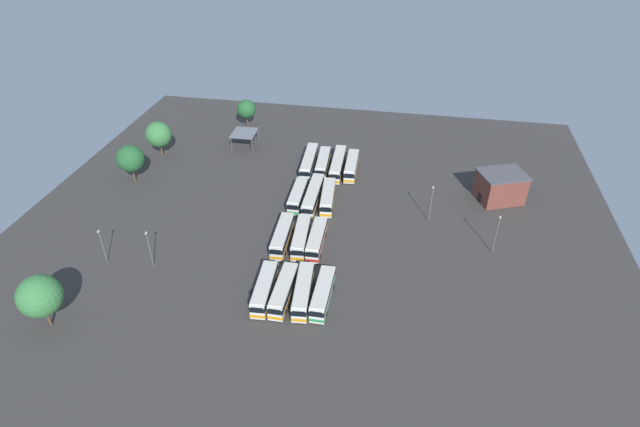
% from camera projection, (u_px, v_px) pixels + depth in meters
% --- Properties ---
extents(ground_plane, '(126.43, 126.43, 0.00)m').
position_uv_depth(ground_plane, '(315.00, 223.00, 110.32)').
color(ground_plane, '#383533').
extents(bus_row0_slot0, '(15.01, 3.52, 3.54)m').
position_uv_depth(bus_row0_slot0, '(309.00, 161.00, 129.47)').
color(bus_row0_slot0, silver).
rests_on(bus_row0_slot0, ground_plane).
extents(bus_row0_slot1, '(12.41, 3.43, 3.54)m').
position_uv_depth(bus_row0_slot1, '(323.00, 163.00, 128.82)').
color(bus_row0_slot1, silver).
rests_on(bus_row0_slot1, ground_plane).
extents(bus_row0_slot2, '(14.98, 3.23, 3.54)m').
position_uv_depth(bus_row0_slot2, '(338.00, 164.00, 128.40)').
color(bus_row0_slot2, silver).
rests_on(bus_row0_slot2, ground_plane).
extents(bus_row0_slot3, '(12.38, 3.10, 3.54)m').
position_uv_depth(bus_row0_slot3, '(351.00, 166.00, 127.56)').
color(bus_row0_slot3, silver).
rests_on(bus_row0_slot3, ground_plane).
extents(bus_row1_slot0, '(11.66, 2.92, 3.54)m').
position_uv_depth(bus_row1_slot0, '(298.00, 196.00, 116.04)').
color(bus_row1_slot0, silver).
rests_on(bus_row1_slot0, ground_plane).
extents(bus_row1_slot1, '(14.93, 2.90, 3.54)m').
position_uv_depth(bus_row1_slot1, '(313.00, 195.00, 116.11)').
color(bus_row1_slot1, silver).
rests_on(bus_row1_slot1, ground_plane).
extents(bus_row1_slot2, '(12.28, 3.75, 3.54)m').
position_uv_depth(bus_row1_slot2, '(328.00, 197.00, 115.55)').
color(bus_row1_slot2, silver).
rests_on(bus_row1_slot2, ground_plane).
extents(bus_row2_slot0, '(12.35, 3.17, 3.54)m').
position_uv_depth(bus_row2_slot0, '(282.00, 236.00, 103.48)').
color(bus_row2_slot0, silver).
rests_on(bus_row2_slot0, ground_plane).
extents(bus_row2_slot1, '(12.01, 3.60, 3.54)m').
position_uv_depth(bus_row2_slot1, '(301.00, 237.00, 103.08)').
color(bus_row2_slot1, silver).
rests_on(bus_row2_slot1, ground_plane).
extents(bus_row2_slot2, '(11.47, 2.95, 3.54)m').
position_uv_depth(bus_row2_slot2, '(317.00, 239.00, 102.47)').
color(bus_row2_slot2, silver).
rests_on(bus_row2_slot2, ground_plane).
extents(bus_row3_slot0, '(11.99, 3.40, 3.54)m').
position_uv_depth(bus_row3_slot0, '(264.00, 289.00, 90.48)').
color(bus_row3_slot0, silver).
rests_on(bus_row3_slot0, ground_plane).
extents(bus_row3_slot1, '(11.90, 2.71, 3.54)m').
position_uv_depth(bus_row3_slot1, '(283.00, 290.00, 90.13)').
color(bus_row3_slot1, silver).
rests_on(bus_row3_slot1, ground_plane).
extents(bus_row3_slot2, '(12.51, 3.78, 3.54)m').
position_uv_depth(bus_row3_slot2, '(303.00, 291.00, 90.01)').
color(bus_row3_slot2, silver).
rests_on(bus_row3_slot2, ground_plane).
extents(bus_row3_slot3, '(11.48, 2.71, 3.54)m').
position_uv_depth(bus_row3_slot3, '(323.00, 293.00, 89.49)').
color(bus_row3_slot3, silver).
rests_on(bus_row3_slot3, ground_plane).
extents(depot_building, '(10.94, 12.14, 6.80)m').
position_uv_depth(depot_building, '(501.00, 186.00, 116.33)').
color(depot_building, brown).
rests_on(depot_building, ground_plane).
extents(maintenance_shelter, '(7.33, 6.47, 4.18)m').
position_uv_depth(maintenance_shelter, '(244.00, 133.00, 138.22)').
color(maintenance_shelter, slate).
rests_on(maintenance_shelter, ground_plane).
extents(lamp_post_mid_lot, '(0.56, 0.28, 7.98)m').
position_uv_depth(lamp_post_mid_lot, '(150.00, 248.00, 95.96)').
color(lamp_post_mid_lot, slate).
rests_on(lamp_post_mid_lot, ground_plane).
extents(lamp_post_far_corner, '(0.56, 0.28, 8.51)m').
position_uv_depth(lamp_post_far_corner, '(431.00, 203.00, 108.38)').
color(lamp_post_far_corner, slate).
rests_on(lamp_post_far_corner, ground_plane).
extents(lamp_post_near_entrance, '(0.56, 0.28, 7.53)m').
position_uv_depth(lamp_post_near_entrance, '(103.00, 245.00, 97.03)').
color(lamp_post_near_entrance, slate).
rests_on(lamp_post_near_entrance, ground_plane).
extents(lamp_post_by_building, '(0.56, 0.28, 8.54)m').
position_uv_depth(lamp_post_by_building, '(496.00, 233.00, 99.35)').
color(lamp_post_by_building, slate).
rests_on(lamp_post_by_building, ground_plane).
extents(tree_north_edge, '(6.54, 6.54, 9.63)m').
position_uv_depth(tree_north_edge, '(159.00, 134.00, 132.06)').
color(tree_north_edge, brown).
rests_on(tree_north_edge, ground_plane).
extents(tree_northeast, '(7.03, 7.03, 9.98)m').
position_uv_depth(tree_northeast, '(40.00, 296.00, 82.30)').
color(tree_northeast, brown).
rests_on(tree_northeast, ground_plane).
extents(tree_northwest, '(6.50, 6.50, 9.34)m').
position_uv_depth(tree_northwest, '(130.00, 159.00, 121.72)').
color(tree_northwest, brown).
rests_on(tree_northwest, ground_plane).
extents(tree_south_edge, '(5.34, 5.34, 8.47)m').
position_uv_depth(tree_south_edge, '(246.00, 109.00, 147.18)').
color(tree_south_edge, brown).
rests_on(tree_south_edge, ground_plane).
extents(puddle_centre_drain, '(2.51, 2.51, 0.01)m').
position_uv_depth(puddle_centre_drain, '(271.00, 265.00, 98.78)').
color(puddle_centre_drain, black).
rests_on(puddle_centre_drain, ground_plane).
extents(puddle_near_shelter, '(1.66, 1.66, 0.01)m').
position_uv_depth(puddle_near_shelter, '(292.00, 274.00, 96.58)').
color(puddle_near_shelter, black).
rests_on(puddle_near_shelter, ground_plane).
extents(puddle_back_corner, '(1.46, 1.46, 0.01)m').
position_uv_depth(puddle_back_corner, '(308.00, 268.00, 98.02)').
color(puddle_back_corner, black).
rests_on(puddle_back_corner, ground_plane).
extents(puddle_front_lane, '(2.51, 2.51, 0.01)m').
position_uv_depth(puddle_front_lane, '(255.00, 292.00, 92.45)').
color(puddle_front_lane, black).
rests_on(puddle_front_lane, ground_plane).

